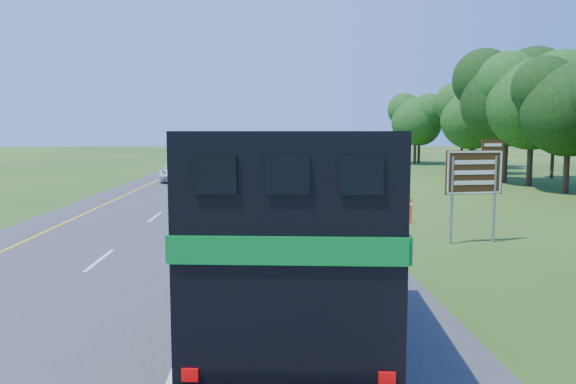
% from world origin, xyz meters
% --- Properties ---
extents(road, '(15.00, 260.00, 0.04)m').
position_xyz_m(road, '(0.00, 50.00, 0.02)').
color(road, '#38383A').
rests_on(road, ground).
extents(lane_markings, '(11.15, 260.00, 0.01)m').
position_xyz_m(lane_markings, '(0.00, 50.00, 0.04)').
color(lane_markings, yellow).
rests_on(lane_markings, road).
extents(horse_truck, '(3.57, 9.30, 4.03)m').
position_xyz_m(horse_truck, '(3.98, 3.94, 2.19)').
color(horse_truck, black).
rests_on(horse_truck, road).
extents(white_suv, '(3.10, 5.94, 1.60)m').
position_xyz_m(white_suv, '(-3.66, 39.37, 0.84)').
color(white_suv, silver).
rests_on(white_suv, road).
extents(far_car, '(1.69, 4.09, 1.38)m').
position_xyz_m(far_car, '(-3.12, 119.42, 0.73)').
color(far_car, silver).
rests_on(far_car, road).
extents(exit_sign, '(2.21, 0.41, 3.78)m').
position_xyz_m(exit_sign, '(10.98, 13.38, 2.45)').
color(exit_sign, gray).
rests_on(exit_sign, ground).
extents(delineator, '(0.09, 0.05, 1.11)m').
position_xyz_m(delineator, '(9.87, 17.89, 0.60)').
color(delineator, '#F1360C').
rests_on(delineator, ground).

